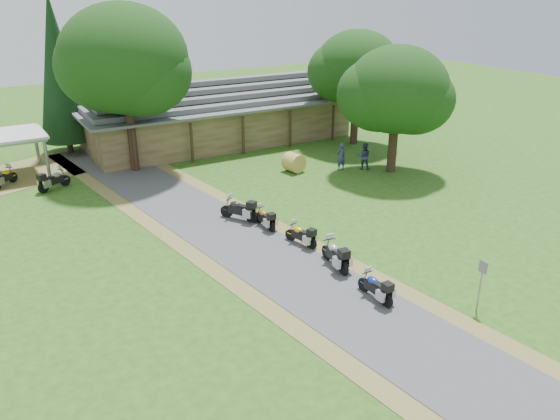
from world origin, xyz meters
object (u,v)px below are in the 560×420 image
motorcycle_row_a (375,286)px  motorcycle_row_e (239,208)px  motorcycle_row_d (265,217)px  motorcycle_carport_b (54,179)px  hay_bale (294,162)px  motorcycle_carport_a (4,176)px  lodge (217,110)px  motorcycle_row_c (301,234)px  motorcycle_row_b (335,253)px

motorcycle_row_a → motorcycle_row_e: 9.85m
motorcycle_row_d → motorcycle_row_e: (-0.73, 1.51, 0.10)m
motorcycle_row_e → motorcycle_carport_b: 12.51m
hay_bale → motorcycle_carport_a: bearing=159.0°
lodge → hay_bale: (1.06, -9.82, -1.83)m
motorcycle_row_a → motorcycle_row_d: (-0.42, 8.27, -0.02)m
motorcycle_carport_a → motorcycle_carport_b: (2.55, -2.13, 0.03)m
motorcycle_row_c → motorcycle_row_d: 2.70m
motorcycle_carport_a → motorcycle_carport_b: motorcycle_carport_b is taller
motorcycle_row_a → lodge: bearing=-11.5°
motorcycle_row_b → motorcycle_row_c: motorcycle_row_b is taller
lodge → motorcycle_row_a: size_ratio=12.34×
motorcycle_row_b → lodge: bearing=-4.0°
motorcycle_row_e → hay_bale: 8.76m
lodge → motorcycle_row_a: bearing=-100.3°
motorcycle_row_e → motorcycle_carport_b: motorcycle_row_e is taller
motorcycle_row_d → motorcycle_carport_b: motorcycle_carport_b is taller
lodge → motorcycle_row_c: bearing=-103.0°
motorcycle_row_a → hay_bale: (5.65, 15.31, 0.03)m
hay_bale → motorcycle_row_c: bearing=-119.9°
motorcycle_carport_a → hay_bale: motorcycle_carport_a is taller
motorcycle_row_d → hay_bale: hay_bale is taller
motorcycle_row_e → hay_bale: motorcycle_row_e is taller
lodge → hay_bale: 10.04m
motorcycle_row_b → motorcycle_row_e: 6.93m
motorcycle_row_b → hay_bale: bearing=-16.6°
motorcycle_row_b → motorcycle_row_e: size_ratio=1.00×
lodge → motorcycle_row_c: lodge is taller
motorcycle_row_d → motorcycle_row_e: size_ratio=0.85×
motorcycle_row_d → motorcycle_carport_a: size_ratio=0.90×
motorcycle_carport_a → motorcycle_row_b: bearing=-104.6°
motorcycle_row_a → motorcycle_carport_b: motorcycle_carport_b is taller
motorcycle_row_a → motorcycle_row_d: bearing=1.7°
motorcycle_carport_a → motorcycle_row_c: bearing=-100.9°
motorcycle_row_b → motorcycle_row_d: size_ratio=1.17×
motorcycle_row_b → motorcycle_row_d: motorcycle_row_b is taller
motorcycle_carport_b → motorcycle_carport_a: bearing=113.4°
lodge → motorcycle_carport_a: (-15.89, -3.29, -1.81)m
lodge → motorcycle_carport_a: lodge is taller
motorcycle_row_a → motorcycle_row_b: motorcycle_row_b is taller
motorcycle_row_b → motorcycle_carport_a: bearing=38.6°
motorcycle_row_b → motorcycle_row_e: motorcycle_row_e is taller
lodge → motorcycle_row_a: 25.61m
lodge → motorcycle_row_d: bearing=-106.5°
lodge → motorcycle_row_b: lodge is taller
motorcycle_row_a → motorcycle_carport_b: size_ratio=0.89×
motorcycle_row_d → motorcycle_carport_a: motorcycle_carport_a is taller
motorcycle_row_e → motorcycle_carport_b: (-7.61, 9.93, -0.01)m
motorcycle_row_c → motorcycle_row_e: (-1.23, 4.16, 0.10)m
lodge → motorcycle_row_a: (-4.58, -25.13, -1.86)m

